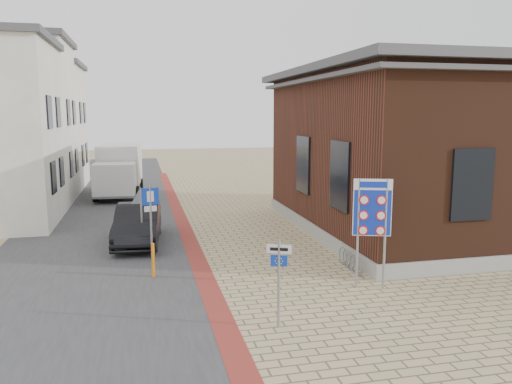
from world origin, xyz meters
name	(u,v)px	position (x,y,z in m)	size (l,w,h in m)	color
ground	(291,301)	(0.00, 0.00, 0.00)	(120.00, 120.00, 0.00)	tan
road_strip	(109,208)	(-5.50, 15.00, 0.01)	(7.00, 60.00, 0.02)	#38383A
curb_strip	(183,224)	(-2.00, 10.00, 0.01)	(0.60, 40.00, 0.02)	maroon
brick_building	(444,148)	(8.99, 7.00, 3.49)	(13.00, 13.00, 6.80)	gray
townhouse_mid	(4,120)	(-10.99, 18.00, 4.57)	(7.40, 6.40, 9.10)	beige
townhouse_far	(28,125)	(-10.99, 24.00, 4.17)	(7.40, 6.40, 8.30)	beige
bike_rack	(350,261)	(2.65, 2.20, 0.26)	(0.08, 1.80, 0.60)	slate
sedan	(138,224)	(-3.95, 7.13, 0.75)	(1.58, 4.53, 1.49)	black
box_truck	(119,170)	(-5.04, 18.83, 1.58)	(2.82, 6.00, 3.06)	slate
border_sign	(372,210)	(2.50, 0.50, 2.27)	(1.03, 0.38, 3.15)	gray
essen_sign	(279,271)	(-0.77, -1.50, 1.37)	(0.54, 0.25, 2.11)	gray
parking_sign	(151,210)	(-3.50, 4.50, 1.77)	(0.56, 0.18, 2.59)	gray
yield_sign	(141,203)	(-3.80, 6.00, 1.74)	(0.82, 0.16, 2.30)	gray
bollard	(153,260)	(-3.50, 2.80, 0.54)	(0.10, 0.10, 1.07)	orange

